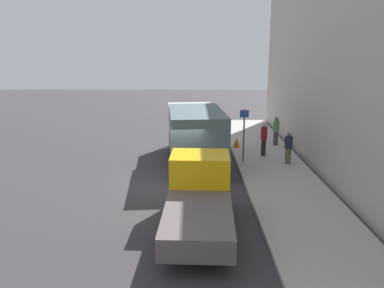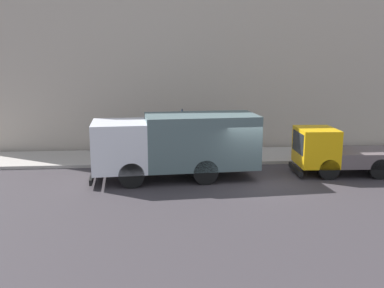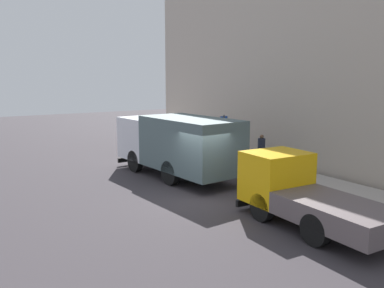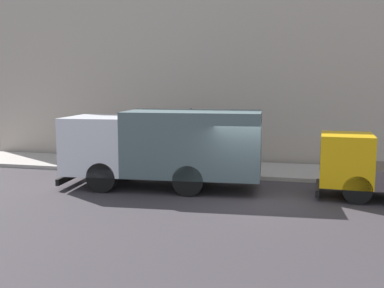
# 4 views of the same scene
# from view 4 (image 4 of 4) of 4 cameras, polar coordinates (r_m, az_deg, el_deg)

# --- Properties ---
(ground) EXTENTS (80.00, 80.00, 0.00)m
(ground) POSITION_cam_4_polar(r_m,az_deg,el_deg) (15.71, 7.51, -6.83)
(ground) COLOR #393439
(sidewalk) EXTENTS (3.44, 30.00, 0.16)m
(sidewalk) POSITION_cam_4_polar(r_m,az_deg,el_deg) (20.28, 9.04, -3.35)
(sidewalk) COLOR #AFA8A1
(sidewalk) RESTS_ON ground
(building_facade) EXTENTS (0.50, 30.00, 12.15)m
(building_facade) POSITION_cam_4_polar(r_m,az_deg,el_deg) (22.24, 9.89, 13.10)
(building_facade) COLOR #BAAD9E
(building_facade) RESTS_ON ground
(large_utility_truck) EXTENTS (3.10, 7.59, 2.92)m
(large_utility_truck) POSITION_cam_4_polar(r_m,az_deg,el_deg) (16.89, -3.56, -0.04)
(large_utility_truck) COLOR white
(large_utility_truck) RESTS_ON ground
(small_flatbed_truck) EXTENTS (2.30, 5.55, 2.20)m
(small_flatbed_truck) POSITION_cam_4_polar(r_m,az_deg,el_deg) (16.54, 23.14, -2.95)
(small_flatbed_truck) COLOR #F4B20D
(small_flatbed_truck) RESTS_ON ground
(pedestrian_walking) EXTENTS (0.53, 0.53, 1.70)m
(pedestrian_walking) POSITION_cam_4_polar(r_m,az_deg,el_deg) (22.59, -7.43, 0.30)
(pedestrian_walking) COLOR #503A48
(pedestrian_walking) RESTS_ON sidewalk
(pedestrian_standing) EXTENTS (0.41, 0.41, 1.79)m
(pedestrian_standing) POSITION_cam_4_polar(r_m,az_deg,el_deg) (20.72, -2.32, -0.14)
(pedestrian_standing) COLOR #272327
(pedestrian_standing) RESTS_ON sidewalk
(pedestrian_third) EXTENTS (0.49, 0.49, 1.61)m
(pedestrian_third) POSITION_cam_4_polar(r_m,az_deg,el_deg) (21.32, 2.24, -0.23)
(pedestrian_third) COLOR brown
(pedestrian_third) RESTS_ON sidewalk
(traffic_cone_orange) EXTENTS (0.42, 0.42, 0.60)m
(traffic_cone_orange) POSITION_cam_4_polar(r_m,az_deg,el_deg) (20.26, -8.35, -2.26)
(traffic_cone_orange) COLOR orange
(traffic_cone_orange) RESTS_ON sidewalk
(street_sign_post) EXTENTS (0.44, 0.08, 2.73)m
(street_sign_post) POSITION_cam_4_polar(r_m,az_deg,el_deg) (19.16, -0.16, 1.20)
(street_sign_post) COLOR #4C5156
(street_sign_post) RESTS_ON sidewalk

